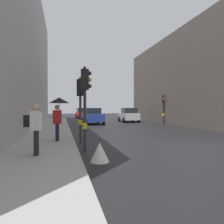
{
  "coord_description": "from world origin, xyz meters",
  "views": [
    {
      "loc": [
        -5.92,
        -8.97,
        1.79
      ],
      "look_at": [
        -2.14,
        7.58,
        1.46
      ],
      "focal_mm": 35.47,
      "sensor_mm": 36.0,
      "label": 1
    }
  ],
  "objects_px": {
    "traffic_light_near_right": "(81,98)",
    "pedestrian_with_umbrella": "(59,107)",
    "traffic_light_mid_street": "(163,103)",
    "car_blue_van": "(93,116)",
    "car_silver_hatchback": "(129,115)",
    "car_red_sedan": "(82,113)",
    "pedestrian_with_black_backpack": "(35,126)",
    "traffic_light_near_left": "(85,93)",
    "warning_sign_triangle": "(100,152)"
  },
  "relations": [
    {
      "from": "car_silver_hatchback",
      "to": "car_red_sedan",
      "type": "bearing_deg",
      "value": 113.31
    },
    {
      "from": "traffic_light_mid_street",
      "to": "car_red_sedan",
      "type": "relative_size",
      "value": 0.76
    },
    {
      "from": "car_blue_van",
      "to": "traffic_light_near_left",
      "type": "bearing_deg",
      "value": -98.96
    },
    {
      "from": "car_red_sedan",
      "to": "traffic_light_near_right",
      "type": "bearing_deg",
      "value": -95.35
    },
    {
      "from": "traffic_light_near_left",
      "to": "pedestrian_with_umbrella",
      "type": "relative_size",
      "value": 1.61
    },
    {
      "from": "traffic_light_near_left",
      "to": "warning_sign_triangle",
      "type": "relative_size",
      "value": 5.31
    },
    {
      "from": "car_red_sedan",
      "to": "pedestrian_with_umbrella",
      "type": "distance_m",
      "value": 26.72
    },
    {
      "from": "car_silver_hatchback",
      "to": "car_red_sedan",
      "type": "height_order",
      "value": "same"
    },
    {
      "from": "traffic_light_mid_street",
      "to": "pedestrian_with_umbrella",
      "type": "relative_size",
      "value": 1.53
    },
    {
      "from": "traffic_light_near_right",
      "to": "car_silver_hatchback",
      "type": "height_order",
      "value": "traffic_light_near_right"
    },
    {
      "from": "car_red_sedan",
      "to": "pedestrian_with_black_backpack",
      "type": "distance_m",
      "value": 30.0
    },
    {
      "from": "car_blue_van",
      "to": "car_silver_hatchback",
      "type": "bearing_deg",
      "value": 26.74
    },
    {
      "from": "car_red_sedan",
      "to": "pedestrian_with_black_backpack",
      "type": "height_order",
      "value": "pedestrian_with_black_backpack"
    },
    {
      "from": "car_blue_van",
      "to": "pedestrian_with_umbrella",
      "type": "height_order",
      "value": "pedestrian_with_umbrella"
    },
    {
      "from": "pedestrian_with_black_backpack",
      "to": "car_silver_hatchback",
      "type": "bearing_deg",
      "value": 63.91
    },
    {
      "from": "car_blue_van",
      "to": "pedestrian_with_black_backpack",
      "type": "height_order",
      "value": "pedestrian_with_black_backpack"
    },
    {
      "from": "traffic_light_mid_street",
      "to": "pedestrian_with_umbrella",
      "type": "bearing_deg",
      "value": -134.44
    },
    {
      "from": "car_silver_hatchback",
      "to": "car_blue_van",
      "type": "distance_m",
      "value": 5.46
    },
    {
      "from": "traffic_light_near_right",
      "to": "traffic_light_near_left",
      "type": "xyz_separation_m",
      "value": [
        0.0,
        -2.2,
        0.09
      ]
    },
    {
      "from": "traffic_light_near_left",
      "to": "warning_sign_triangle",
      "type": "bearing_deg",
      "value": -81.63
    },
    {
      "from": "traffic_light_near_left",
      "to": "traffic_light_mid_street",
      "type": "bearing_deg",
      "value": 53.49
    },
    {
      "from": "car_blue_van",
      "to": "pedestrian_with_umbrella",
      "type": "xyz_separation_m",
      "value": [
        -3.47,
        -12.91,
        0.96
      ]
    },
    {
      "from": "traffic_light_near_right",
      "to": "pedestrian_with_umbrella",
      "type": "distance_m",
      "value": 1.18
    },
    {
      "from": "car_silver_hatchback",
      "to": "traffic_light_near_right",
      "type": "bearing_deg",
      "value": -115.31
    },
    {
      "from": "car_silver_hatchback",
      "to": "pedestrian_with_black_backpack",
      "type": "height_order",
      "value": "pedestrian_with_black_backpack"
    },
    {
      "from": "car_blue_van",
      "to": "car_red_sedan",
      "type": "distance_m",
      "value": 13.56
    },
    {
      "from": "traffic_light_mid_street",
      "to": "car_blue_van",
      "type": "xyz_separation_m",
      "value": [
        -7.57,
        1.64,
        -1.39
      ]
    },
    {
      "from": "pedestrian_with_umbrella",
      "to": "warning_sign_triangle",
      "type": "relative_size",
      "value": 3.29
    },
    {
      "from": "car_silver_hatchback",
      "to": "car_red_sedan",
      "type": "relative_size",
      "value": 1.0
    },
    {
      "from": "traffic_light_near_left",
      "to": "traffic_light_mid_street",
      "type": "height_order",
      "value": "traffic_light_near_left"
    },
    {
      "from": "pedestrian_with_black_backpack",
      "to": "warning_sign_triangle",
      "type": "bearing_deg",
      "value": -20.8
    },
    {
      "from": "traffic_light_mid_street",
      "to": "car_silver_hatchback",
      "type": "bearing_deg",
      "value": 123.31
    },
    {
      "from": "car_silver_hatchback",
      "to": "car_blue_van",
      "type": "xyz_separation_m",
      "value": [
        -4.88,
        -2.46,
        0.0
      ]
    },
    {
      "from": "traffic_light_near_left",
      "to": "car_silver_hatchback",
      "type": "height_order",
      "value": "traffic_light_near_left"
    },
    {
      "from": "traffic_light_near_right",
      "to": "warning_sign_triangle",
      "type": "xyz_separation_m",
      "value": [
        0.27,
        -4.05,
        -1.97
      ]
    },
    {
      "from": "pedestrian_with_umbrella",
      "to": "warning_sign_triangle",
      "type": "height_order",
      "value": "pedestrian_with_umbrella"
    },
    {
      "from": "traffic_light_near_left",
      "to": "pedestrian_with_black_backpack",
      "type": "xyz_separation_m",
      "value": [
        -1.85,
        -1.05,
        -1.22
      ]
    },
    {
      "from": "traffic_light_mid_street",
      "to": "car_blue_van",
      "type": "bearing_deg",
      "value": 167.75
    },
    {
      "from": "car_blue_van",
      "to": "car_red_sedan",
      "type": "xyz_separation_m",
      "value": [
        0.1,
        13.56,
        0.0
      ]
    },
    {
      "from": "traffic_light_near_left",
      "to": "car_blue_van",
      "type": "distance_m",
      "value": 15.35
    },
    {
      "from": "traffic_light_mid_street",
      "to": "warning_sign_triangle",
      "type": "height_order",
      "value": "traffic_light_mid_street"
    },
    {
      "from": "traffic_light_mid_street",
      "to": "pedestrian_with_black_backpack",
      "type": "xyz_separation_m",
      "value": [
        -11.8,
        -14.49,
        -1.1
      ]
    },
    {
      "from": "traffic_light_near_left",
      "to": "traffic_light_mid_street",
      "type": "distance_m",
      "value": 16.73
    },
    {
      "from": "traffic_light_near_right",
      "to": "car_silver_hatchback",
      "type": "bearing_deg",
      "value": 64.69
    },
    {
      "from": "traffic_light_mid_street",
      "to": "pedestrian_with_black_backpack",
      "type": "relative_size",
      "value": 1.85
    },
    {
      "from": "traffic_light_mid_street",
      "to": "car_blue_van",
      "type": "height_order",
      "value": "traffic_light_mid_street"
    },
    {
      "from": "pedestrian_with_black_backpack",
      "to": "warning_sign_triangle",
      "type": "distance_m",
      "value": 2.42
    },
    {
      "from": "traffic_light_near_left",
      "to": "warning_sign_triangle",
      "type": "distance_m",
      "value": 2.78
    },
    {
      "from": "traffic_light_near_right",
      "to": "pedestrian_with_umbrella",
      "type": "bearing_deg",
      "value": -179.05
    },
    {
      "from": "pedestrian_with_umbrella",
      "to": "car_blue_van",
      "type": "bearing_deg",
      "value": 74.95
    }
  ]
}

